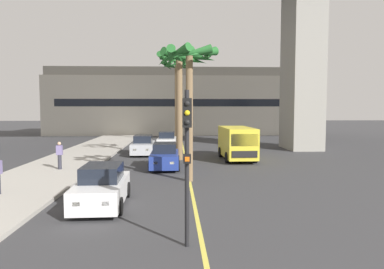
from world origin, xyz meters
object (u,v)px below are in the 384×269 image
object	(u,v)px
delivery_van	(237,142)
palm_tree_far_median	(189,69)
car_queue_third	(165,157)
pedestrian_near_crosswalk	(60,155)
car_queue_second	(102,187)
car_queue_front	(143,146)
palm_tree_near_median	(177,77)
palm_tree_mid_median	(179,76)
car_queue_fourth	(167,141)
traffic_light_median_near	(187,147)

from	to	relation	value
delivery_van	palm_tree_far_median	world-z (taller)	palm_tree_far_median
car_queue_third	pedestrian_near_crosswalk	world-z (taller)	pedestrian_near_crosswalk
car_queue_second	palm_tree_far_median	size ratio (longest dim) A/B	0.60
car_queue_front	palm_tree_near_median	world-z (taller)	palm_tree_near_median
car_queue_second	palm_tree_mid_median	size ratio (longest dim) A/B	0.53
car_queue_second	car_queue_fourth	xyz separation A→B (m)	(2.00, 19.79, 0.00)
traffic_light_median_near	car_queue_fourth	bearing A→B (deg)	92.64
palm_tree_far_median	pedestrian_near_crosswalk	distance (m)	9.40
delivery_van	palm_tree_near_median	world-z (taller)	palm_tree_near_median
car_queue_third	traffic_light_median_near	bearing A→B (deg)	-85.65
car_queue_second	palm_tree_far_median	distance (m)	7.56
car_queue_front	delivery_van	distance (m)	7.83
car_queue_second	car_queue_third	bearing A→B (deg)	76.07
car_queue_front	car_queue_fourth	bearing A→B (deg)	68.06
palm_tree_near_median	car_queue_third	bearing A→B (deg)	-92.86
car_queue_front	palm_tree_near_median	bearing A→B (deg)	73.90
palm_tree_near_median	palm_tree_far_median	distance (m)	20.43
palm_tree_mid_median	pedestrian_near_crosswalk	world-z (taller)	palm_tree_mid_median
car_queue_second	delivery_van	world-z (taller)	delivery_van
car_queue_second	car_queue_third	xyz separation A→B (m)	(2.13, 8.60, 0.00)
delivery_van	palm_tree_far_median	distance (m)	9.47
car_queue_fourth	palm_tree_near_median	distance (m)	8.20
traffic_light_median_near	palm_tree_near_median	xyz separation A→B (m)	(-0.16, 29.08, 4.39)
car_queue_front	palm_tree_near_median	distance (m)	11.85
car_queue_third	car_queue_fourth	bearing A→B (deg)	90.67
car_queue_second	pedestrian_near_crosswalk	size ratio (longest dim) A/B	2.56
car_queue_second	palm_tree_far_median	xyz separation A→B (m)	(3.52, 4.47, 4.98)
car_queue_third	delivery_van	size ratio (longest dim) A/B	0.78
palm_tree_far_median	pedestrian_near_crosswalk	bearing A→B (deg)	157.61
car_queue_third	car_queue_second	bearing A→B (deg)	-103.93
car_queue_second	pedestrian_near_crosswalk	xyz separation A→B (m)	(-4.01, 7.57, 0.28)
car_queue_second	car_queue_third	size ratio (longest dim) A/B	1.01
traffic_light_median_near	palm_tree_far_median	bearing A→B (deg)	87.33
traffic_light_median_near	palm_tree_mid_median	size ratio (longest dim) A/B	0.54
car_queue_front	delivery_van	size ratio (longest dim) A/B	0.78
pedestrian_near_crosswalk	car_queue_second	bearing A→B (deg)	-62.09
car_queue_front	car_queue_second	xyz separation A→B (m)	(-0.18, -15.26, 0.00)
palm_tree_near_median	pedestrian_near_crosswalk	world-z (taller)	palm_tree_near_median
car_queue_third	pedestrian_near_crosswalk	size ratio (longest dim) A/B	2.53
car_queue_third	delivery_van	world-z (taller)	delivery_van
traffic_light_median_near	delivery_van	bearing A→B (deg)	75.64
car_queue_fourth	palm_tree_near_median	world-z (taller)	palm_tree_near_median
car_queue_second	palm_tree_mid_median	bearing A→B (deg)	75.73
car_queue_front	palm_tree_far_median	size ratio (longest dim) A/B	0.60
palm_tree_far_median	pedestrian_near_crosswalk	world-z (taller)	palm_tree_far_median
traffic_light_median_near	palm_tree_near_median	bearing A→B (deg)	90.33
delivery_van	car_queue_second	bearing A→B (deg)	-121.24
car_queue_third	palm_tree_mid_median	xyz separation A→B (m)	(0.96, 3.55, 5.34)
palm_tree_near_median	traffic_light_median_near	bearing A→B (deg)	-89.67
car_queue_second	palm_tree_near_median	xyz separation A→B (m)	(2.95, 24.84, 6.39)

